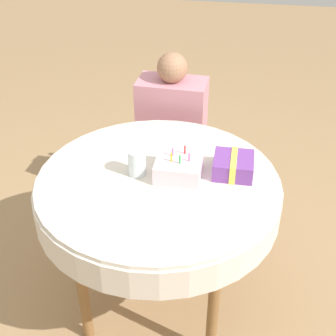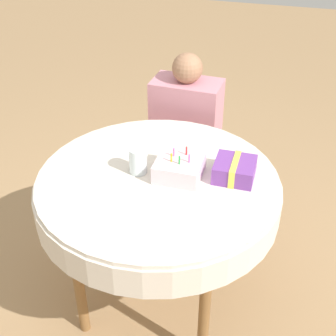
% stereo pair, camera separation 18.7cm
% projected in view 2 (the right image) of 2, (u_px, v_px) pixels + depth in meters
% --- Properties ---
extents(ground_plane, '(12.00, 12.00, 0.00)m').
position_uv_depth(ground_plane, '(159.00, 296.00, 2.51)').
color(ground_plane, '#A37F56').
extents(dining_table, '(1.10, 1.10, 0.78)m').
position_uv_depth(dining_table, '(158.00, 194.00, 2.12)').
color(dining_table, silver).
rests_on(dining_table, ground_plane).
extents(chair, '(0.38, 0.38, 0.87)m').
position_uv_depth(chair, '(188.00, 143.00, 2.91)').
color(chair, brown).
rests_on(chair, ground_plane).
extents(person, '(0.40, 0.33, 1.07)m').
position_uv_depth(person, '(185.00, 125.00, 2.75)').
color(person, '#9E7051').
rests_on(person, ground_plane).
extents(birthday_cake, '(0.20, 0.20, 0.12)m').
position_uv_depth(birthday_cake, '(179.00, 168.00, 2.06)').
color(birthday_cake, silver).
rests_on(birthday_cake, dining_table).
extents(drinking_glass, '(0.08, 0.08, 0.12)m').
position_uv_depth(drinking_glass, '(138.00, 161.00, 2.07)').
color(drinking_glass, silver).
rests_on(drinking_glass, dining_table).
extents(gift_box, '(0.18, 0.18, 0.09)m').
position_uv_depth(gift_box, '(235.00, 170.00, 2.05)').
color(gift_box, '#753D99').
rests_on(gift_box, dining_table).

